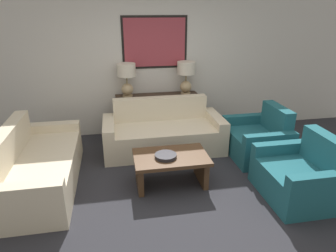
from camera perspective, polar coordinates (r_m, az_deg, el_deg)
ground_plane at (r=3.99m, az=2.68°, el=-13.25°), size 20.00×20.00×0.00m
back_wall at (r=5.68m, az=-2.55°, el=11.96°), size 8.11×0.12×2.65m
console_table at (r=5.67m, az=-2.03°, el=2.13°), size 1.52×0.35×0.78m
table_lamp_left at (r=5.41m, az=-7.88°, el=9.39°), size 0.33×0.33×0.59m
table_lamp_right at (r=5.57m, az=3.45°, el=9.89°), size 0.33×0.33×0.59m
couch_by_back_wall at (r=5.10m, az=-0.90°, el=-1.45°), size 1.99×0.89×0.84m
couch_by_side at (r=4.42m, az=-23.62°, el=-7.22°), size 0.89×1.99×0.84m
coffee_table at (r=4.09m, az=0.54°, el=-7.20°), size 1.00×0.64×0.44m
decorative_bowl at (r=3.97m, az=-0.44°, el=-5.73°), size 0.29×0.29×0.05m
armchair_near_back_wall at (r=5.08m, az=16.82°, el=-2.53°), size 0.83×0.99×0.83m
armchair_near_camera at (r=4.21m, az=23.81°, el=-8.78°), size 0.83×0.99×0.83m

